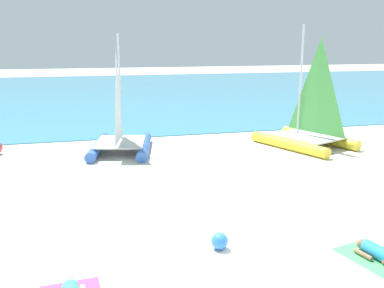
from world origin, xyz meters
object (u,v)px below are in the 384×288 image
Objects in this scene: sailboat_yellow at (307,129)px; sunbather_right at (382,255)px; towel_right at (384,262)px; sailboat_blue at (120,135)px; beach_ball at (220,241)px.

sunbather_right is (-3.52, -9.62, -0.66)m from sailboat_yellow.
sailboat_yellow is at bearing 70.12° from towel_right.
sailboat_blue is 9.40m from beach_ball.
beach_ball is at bearing 143.60° from sunbather_right.
sailboat_blue reaches higher than towel_right.
sailboat_blue is 12.65× the size of beach_ball.
sailboat_yellow reaches higher than towel_right.
beach_ball is (-6.69, -8.25, -0.59)m from sailboat_yellow.
sailboat_blue is at bearing 98.54° from beach_ball.
sunbather_right is at bearing -55.41° from sailboat_blue.
sailboat_yellow reaches higher than beach_ball.
sailboat_yellow is 10.26m from sunbather_right.
sailboat_blue is 11.60m from sunbather_right.
sunbather_right is 4.03× the size of beach_ball.
beach_ball reaches higher than towel_right.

